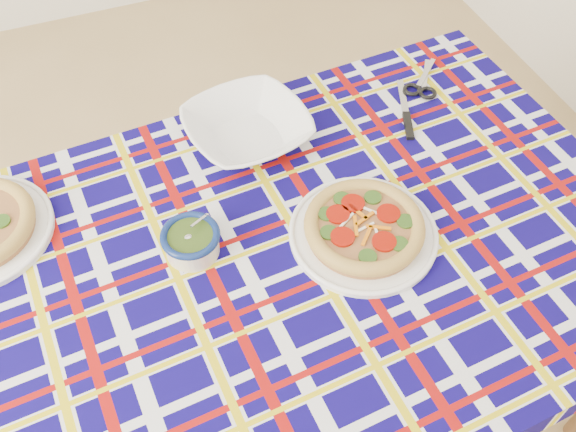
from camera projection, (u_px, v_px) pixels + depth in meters
name	position (u px, v px, depth m)	size (l,w,h in m)	color
floor	(115.00, 418.00, 1.79)	(4.00, 4.00, 0.00)	tan
dining_table	(277.00, 280.00, 1.32)	(1.57, 1.04, 0.71)	brown
tablecloth	(277.00, 274.00, 1.30)	(1.54, 0.98, 0.10)	#0B0450
main_focaccia_plate	(364.00, 227.00, 1.28)	(0.31, 0.31, 0.06)	#9B6337
pesto_bowl	(191.00, 240.00, 1.25)	(0.12, 0.12, 0.07)	#22360E
serving_bowl	(247.00, 129.00, 1.45)	(0.27, 0.27, 0.07)	white
table_knife	(403.00, 98.00, 1.56)	(0.22, 0.02, 0.01)	silver
kitchen_scissors	(426.00, 73.00, 1.61)	(0.19, 0.09, 0.02)	silver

